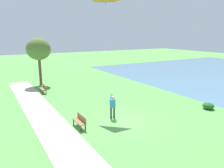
# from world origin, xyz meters

# --- Properties ---
(ground_plane) EXTENTS (120.00, 120.00, 0.00)m
(ground_plane) POSITION_xyz_m (0.00, 0.00, 0.00)
(ground_plane) COLOR #569947
(walkway_path) EXTENTS (2.43, 32.00, 0.02)m
(walkway_path) POSITION_xyz_m (-5.01, 2.00, 0.01)
(walkway_path) COLOR #B7AD99
(walkway_path) RESTS_ON ground
(person_kite_flyer) EXTENTS (0.50, 0.63, 1.83)m
(person_kite_flyer) POSITION_xyz_m (-0.55, 0.87, 1.05)
(person_kite_flyer) COLOR #232328
(person_kite_flyer) RESTS_ON ground
(park_bench_near_walkway) EXTENTS (0.44, 1.50, 0.88)m
(park_bench_near_walkway) POSITION_xyz_m (-3.34, 0.50, 0.51)
(park_bench_near_walkway) COLOR olive
(park_bench_near_walkway) RESTS_ON ground
(park_bench_far_walkway) EXTENTS (0.44, 1.50, 0.88)m
(park_bench_far_walkway) POSITION_xyz_m (-3.33, 11.00, 0.51)
(park_bench_far_walkway) COLOR olive
(park_bench_far_walkway) RESTS_ON ground
(tree_treeline_center) EXTENTS (2.93, 2.66, 5.80)m
(tree_treeline_center) POSITION_xyz_m (-2.67, 15.19, 4.40)
(tree_treeline_center) COLOR brown
(tree_treeline_center) RESTS_ON ground
(lakeside_shrub) EXTENTS (0.90, 0.98, 0.55)m
(lakeside_shrub) POSITION_xyz_m (7.56, -1.45, 0.28)
(lakeside_shrub) COLOR #236028
(lakeside_shrub) RESTS_ON ground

